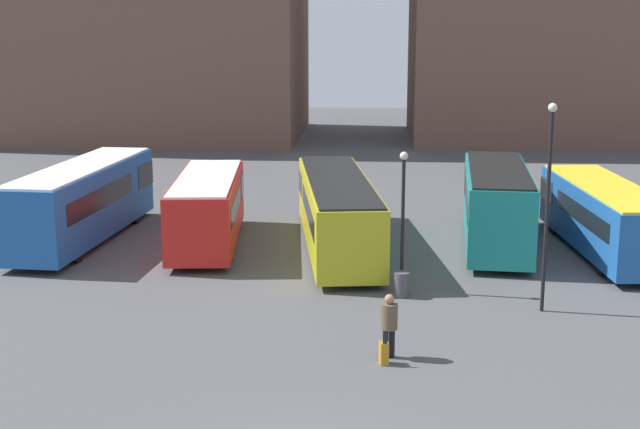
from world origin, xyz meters
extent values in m
cube|color=#1E56A3|center=(-10.71, 19.52, 1.70)|extent=(3.23, 11.26, 2.86)
cube|color=black|center=(-10.39, 24.07, 2.06)|extent=(2.64, 2.21, 1.09)
cube|color=black|center=(-10.78, 18.52, 2.06)|extent=(2.98, 7.27, 0.86)
cube|color=white|center=(-10.71, 19.52, 3.17)|extent=(3.02, 11.02, 0.08)
cylinder|color=black|center=(-10.47, 22.96, 0.50)|extent=(2.43, 1.15, 0.99)
cylinder|color=black|center=(-10.95, 16.08, 0.50)|extent=(2.43, 1.15, 0.99)
cube|color=red|center=(-5.35, 18.99, 1.54)|extent=(3.23, 9.20, 2.55)
cube|color=black|center=(-5.67, 22.68, 1.86)|extent=(2.62, 1.87, 0.97)
cube|color=black|center=(-5.27, 18.19, 1.86)|extent=(2.97, 5.97, 0.76)
cube|color=white|center=(-5.35, 18.99, 2.85)|extent=(3.01, 9.00, 0.08)
cylinder|color=black|center=(-5.59, 21.78, 0.49)|extent=(2.43, 1.17, 0.97)
cylinder|color=black|center=(-5.10, 16.21, 0.49)|extent=(2.43, 1.17, 0.97)
cube|color=gold|center=(0.01, 18.76, 1.54)|extent=(4.05, 12.53, 2.58)
cube|color=black|center=(-0.64, 23.77, 1.86)|extent=(2.80, 2.56, 0.98)
cube|color=black|center=(0.15, 17.67, 1.86)|extent=(3.51, 8.14, 0.77)
cube|color=black|center=(0.01, 18.76, 2.87)|extent=(3.83, 12.26, 0.08)
cylinder|color=black|center=(-0.48, 22.55, 0.46)|extent=(2.49, 1.22, 0.92)
cylinder|color=black|center=(0.50, 14.98, 0.46)|extent=(2.49, 1.22, 0.92)
cube|color=#19847F|center=(6.49, 19.56, 1.72)|extent=(3.25, 9.75, 2.92)
cube|color=black|center=(6.82, 23.47, 2.09)|extent=(2.63, 1.97, 1.11)
cube|color=black|center=(6.41, 18.70, 2.09)|extent=(2.99, 6.32, 0.88)
cube|color=black|center=(6.49, 19.56, 3.22)|extent=(3.04, 9.54, 0.08)
cylinder|color=black|center=(6.74, 22.51, 0.48)|extent=(2.42, 1.15, 0.95)
cylinder|color=black|center=(6.23, 16.60, 0.48)|extent=(2.42, 1.15, 0.95)
cube|color=#1E56A3|center=(10.71, 18.73, 1.47)|extent=(3.26, 10.68, 2.40)
cube|color=black|center=(10.42, 23.03, 1.77)|extent=(2.73, 2.10, 0.91)
cube|color=black|center=(10.77, 17.78, 1.77)|extent=(3.04, 6.90, 0.72)
cube|color=yellow|center=(10.71, 18.73, 2.71)|extent=(3.05, 10.45, 0.08)
cylinder|color=black|center=(10.49, 21.98, 0.49)|extent=(2.52, 1.14, 0.98)
cylinder|color=black|center=(10.93, 15.47, 0.49)|extent=(2.52, 1.14, 0.98)
cylinder|color=black|center=(1.82, 6.77, 0.41)|extent=(0.19, 0.19, 0.83)
cylinder|color=black|center=(1.99, 6.82, 0.41)|extent=(0.19, 0.19, 0.83)
cylinder|color=brown|center=(1.91, 6.80, 1.18)|extent=(0.56, 0.56, 0.72)
sphere|color=#9E7051|center=(1.91, 6.80, 1.68)|extent=(0.27, 0.27, 0.27)
cube|color=#B27A1E|center=(1.77, 6.30, 0.31)|extent=(0.29, 0.34, 0.62)
cube|color=black|center=(1.79, 6.20, 0.76)|extent=(0.12, 0.05, 0.28)
cylinder|color=black|center=(6.87, 11.12, 3.21)|extent=(0.12, 0.12, 6.41)
sphere|color=beige|center=(6.87, 11.12, 6.50)|extent=(0.28, 0.28, 0.28)
cylinder|color=black|center=(2.45, 13.04, 2.30)|extent=(0.12, 0.12, 4.60)
sphere|color=beige|center=(2.45, 13.04, 4.69)|extent=(0.28, 0.28, 0.28)
cylinder|color=#47474C|center=(2.42, 12.38, 0.42)|extent=(0.52, 0.52, 0.85)
camera|label=1|loc=(1.39, -16.43, 9.04)|focal=50.00mm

